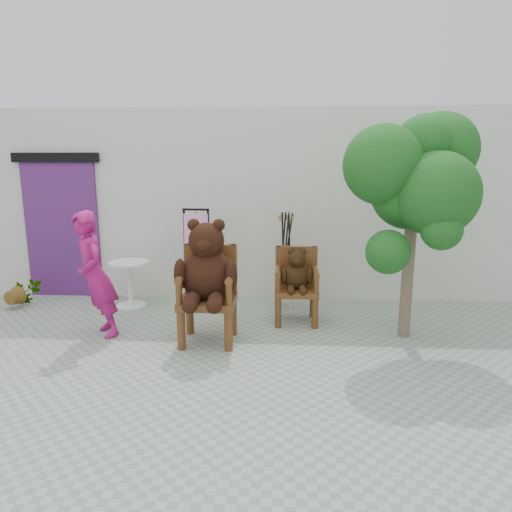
# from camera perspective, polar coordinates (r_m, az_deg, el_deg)

# --- Properties ---
(ground_plane) EXTENTS (60.00, 60.00, 0.00)m
(ground_plane) POSITION_cam_1_polar(r_m,az_deg,el_deg) (5.10, -3.58, -13.80)
(ground_plane) COLOR gray
(ground_plane) RESTS_ON ground
(back_wall) EXTENTS (9.00, 1.00, 3.00)m
(back_wall) POSITION_cam_1_polar(r_m,az_deg,el_deg) (7.71, -0.92, 6.61)
(back_wall) COLOR silver
(back_wall) RESTS_ON ground
(doorway) EXTENTS (1.40, 0.11, 2.33)m
(doorway) POSITION_cam_1_polar(r_m,az_deg,el_deg) (8.05, -23.07, 3.49)
(doorway) COLOR #522163
(doorway) RESTS_ON ground
(chair_big) EXTENTS (0.76, 0.80, 1.53)m
(chair_big) POSITION_cam_1_polar(r_m,az_deg,el_deg) (5.54, -6.12, -2.32)
(chair_big) COLOR #4C2910
(chair_big) RESTS_ON ground
(chair_small) EXTENTS (0.59, 0.56, 1.05)m
(chair_small) POSITION_cam_1_polar(r_m,az_deg,el_deg) (6.28, 5.08, -2.73)
(chair_small) COLOR #4C2910
(chair_small) RESTS_ON ground
(person) EXTENTS (0.66, 0.70, 1.61)m
(person) POSITION_cam_1_polar(r_m,az_deg,el_deg) (6.03, -19.45, -2.28)
(person) COLOR #A81465
(person) RESTS_ON ground
(cafe_table) EXTENTS (0.60, 0.60, 0.70)m
(cafe_table) POSITION_cam_1_polar(r_m,az_deg,el_deg) (7.21, -15.52, -2.74)
(cafe_table) COLOR white
(cafe_table) RESTS_ON ground
(display_stand) EXTENTS (0.47, 0.38, 1.51)m
(display_stand) POSITION_cam_1_polar(r_m,az_deg,el_deg) (6.93, -7.34, -1.77)
(display_stand) COLOR black
(display_stand) RESTS_ON ground
(stool_bucket) EXTENTS (0.32, 0.32, 1.45)m
(stool_bucket) POSITION_cam_1_polar(r_m,az_deg,el_deg) (6.88, 3.73, -1.29)
(stool_bucket) COLOR white
(stool_bucket) RESTS_ON ground
(tree) EXTENTS (1.69, 1.58, 2.79)m
(tree) POSITION_cam_1_polar(r_m,az_deg,el_deg) (5.78, 19.41, 9.56)
(tree) COLOR brown
(tree) RESTS_ON ground
(potted_plant) EXTENTS (0.49, 0.45, 0.48)m
(potted_plant) POSITION_cam_1_polar(r_m,az_deg,el_deg) (7.86, -27.24, -3.97)
(potted_plant) COLOR #103C14
(potted_plant) RESTS_ON ground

